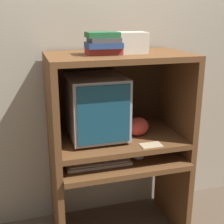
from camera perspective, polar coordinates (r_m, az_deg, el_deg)
name	(u,v)px	position (r m, az deg, el deg)	size (l,w,h in m)	color
wall_back	(105,55)	(2.39, -1.27, 10.43)	(6.00, 0.06, 2.60)	#B2A893
desk_base	(119,184)	(2.33, 1.33, -13.04)	(0.94, 0.60, 0.64)	brown
desk_monitor_shelf	(118,140)	(2.21, 1.11, -5.19)	(0.94, 0.56, 0.13)	brown
hutch_upper	(117,82)	(2.12, 0.91, 5.56)	(0.94, 0.56, 0.58)	brown
crt_monitor	(96,106)	(2.12, -2.91, 1.02)	(0.37, 0.43, 0.43)	#B2B2B7
keyboard	(98,162)	(2.10, -2.54, -9.17)	(0.43, 0.16, 0.03)	beige
mouse	(139,157)	(2.17, 4.95, -8.25)	(0.07, 0.05, 0.03)	#B7B7B7
snack_bag	(138,127)	(2.20, 4.69, -2.66)	(0.16, 0.12, 0.13)	#BC382D
book_stack	(103,43)	(1.98, -1.60, 12.42)	(0.22, 0.17, 0.14)	maroon
paper_card	(151,145)	(2.07, 7.16, -6.02)	(0.14, 0.09, 0.00)	#CCB28C
storage_box	(131,43)	(2.07, 3.46, 12.56)	(0.19, 0.16, 0.13)	beige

